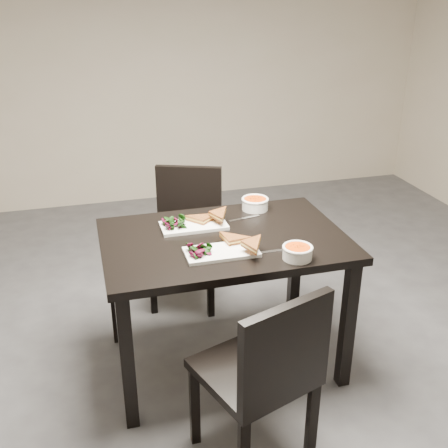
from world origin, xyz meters
The scene contains 15 objects.
ground centered at (0.00, 0.00, 0.00)m, with size 5.00×5.00×0.00m, color #47474C.
room_shell centered at (0.00, 0.00, 1.83)m, with size 5.02×5.02×2.81m.
table centered at (-0.14, -0.07, 0.65)m, with size 1.20×0.80×0.75m.
chair_near centered at (-0.16, -0.77, 0.48)m, with size 0.54×0.54×0.85m.
chair_far centered at (-0.17, 0.68, 0.48)m, with size 0.54×0.54×0.85m.
plate_near centered at (-0.20, -0.24, 0.76)m, with size 0.34×0.17×0.02m, color white.
sandwich_near centered at (-0.13, -0.23, 0.79)m, with size 0.17×0.13×0.06m, color brown, non-canonical shape.
salad_near centered at (-0.30, -0.24, 0.79)m, with size 0.11×0.10×0.05m, color black, non-canonical shape.
soup_bowl_near centered at (0.12, -0.38, 0.79)m, with size 0.14×0.14×0.06m.
cutlery_near centered at (0.02, -0.28, 0.75)m, with size 0.18×0.02×0.00m, color silver.
plate_far centered at (-0.26, 0.09, 0.76)m, with size 0.34×0.17×0.02m, color white.
sandwich_far centered at (-0.19, 0.07, 0.79)m, with size 0.17×0.13×0.05m, color brown, non-canonical shape.
salad_far centered at (-0.36, 0.09, 0.79)m, with size 0.11×0.09×0.05m, color black, non-canonical shape.
soup_bowl_far centered at (0.13, 0.23, 0.79)m, with size 0.15×0.15×0.07m.
cutlery_far centered at (0.03, 0.12, 0.75)m, with size 0.18×0.02×0.00m, color silver.
Camera 1 is at (-0.77, -2.38, 1.89)m, focal length 43.02 mm.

